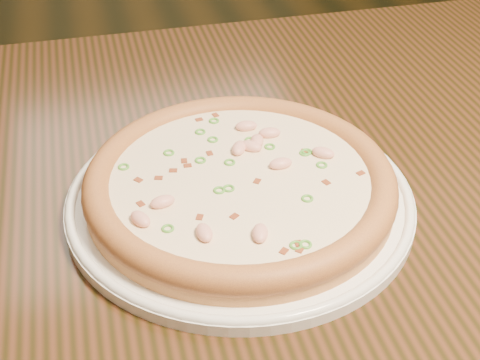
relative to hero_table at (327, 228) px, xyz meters
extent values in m
plane|color=black|center=(0.14, 0.54, -0.65)|extent=(9.00, 9.00, 0.00)
cube|color=black|center=(0.00, 0.00, 0.08)|extent=(1.20, 0.80, 0.04)
cylinder|color=white|center=(-0.12, -0.05, 0.10)|extent=(0.35, 0.35, 0.01)
torus|color=white|center=(-0.12, -0.05, 0.11)|extent=(0.35, 0.35, 0.01)
cylinder|color=tan|center=(-0.12, -0.05, 0.12)|extent=(0.31, 0.31, 0.02)
torus|color=#BE762E|center=(-0.12, -0.05, 0.13)|extent=(0.31, 0.31, 0.03)
cylinder|color=#F8E8B3|center=(-0.12, -0.05, 0.13)|extent=(0.26, 0.26, 0.00)
ellipsoid|color=#F2B29E|center=(-0.03, -0.04, 0.14)|extent=(0.03, 0.03, 0.01)
ellipsoid|color=#F2B29E|center=(-0.17, -0.13, 0.14)|extent=(0.02, 0.02, 0.01)
ellipsoid|color=#F2B29E|center=(-0.09, 0.03, 0.14)|extent=(0.03, 0.02, 0.01)
ellipsoid|color=#F2B29E|center=(-0.12, -0.14, 0.14)|extent=(0.02, 0.03, 0.01)
ellipsoid|color=#F2B29E|center=(-0.22, -0.10, 0.14)|extent=(0.02, 0.03, 0.01)
ellipsoid|color=#F2B29E|center=(-0.20, -0.08, 0.14)|extent=(0.03, 0.02, 0.01)
ellipsoid|color=#F2B29E|center=(-0.08, -0.04, 0.14)|extent=(0.03, 0.02, 0.01)
ellipsoid|color=#F2B29E|center=(-0.09, 0.00, 0.14)|extent=(0.02, 0.03, 0.01)
ellipsoid|color=#F2B29E|center=(-0.10, -0.01, 0.14)|extent=(0.03, 0.03, 0.01)
ellipsoid|color=#F2B29E|center=(-0.11, -0.01, 0.14)|extent=(0.02, 0.03, 0.01)
ellipsoid|color=#F2B29E|center=(-0.07, 0.01, 0.14)|extent=(0.03, 0.02, 0.01)
cube|color=maroon|center=(-0.04, -0.02, 0.13)|extent=(0.01, 0.01, 0.00)
cube|color=maroon|center=(-0.17, -0.02, 0.13)|extent=(0.01, 0.01, 0.00)
cube|color=maroon|center=(0.00, -0.07, 0.13)|extent=(0.01, 0.01, 0.00)
cube|color=maroon|center=(-0.14, -0.11, 0.13)|extent=(0.01, 0.01, 0.00)
cube|color=maroon|center=(-0.14, 0.06, 0.13)|extent=(0.01, 0.01, 0.00)
cube|color=maroon|center=(-0.22, -0.03, 0.13)|extent=(0.01, 0.01, 0.00)
cube|color=maroon|center=(-0.12, 0.07, 0.13)|extent=(0.01, 0.01, 0.00)
cube|color=maroon|center=(-0.22, -0.07, 0.13)|extent=(0.01, 0.01, 0.00)
cube|color=maroon|center=(-0.11, -0.06, 0.13)|extent=(0.01, 0.01, 0.00)
cube|color=maroon|center=(-0.18, -0.03, 0.13)|extent=(0.01, 0.01, 0.00)
cube|color=maroon|center=(-0.17, -0.10, 0.13)|extent=(0.01, 0.01, 0.00)
cube|color=maroon|center=(-0.09, -0.16, 0.13)|extent=(0.01, 0.01, 0.00)
cube|color=maroon|center=(-0.04, -0.08, 0.13)|extent=(0.01, 0.01, 0.00)
cube|color=maroon|center=(-0.11, -0.17, 0.13)|extent=(0.01, 0.01, 0.00)
cube|color=maroon|center=(-0.14, 0.00, 0.13)|extent=(0.01, 0.01, 0.00)
cube|color=maroon|center=(-0.10, -0.17, 0.13)|extent=(0.01, 0.01, 0.00)
cube|color=maroon|center=(-0.17, -0.01, 0.13)|extent=(0.01, 0.01, 0.00)
cube|color=maroon|center=(-0.21, -0.07, 0.13)|extent=(0.01, 0.01, 0.00)
cube|color=maroon|center=(-0.20, -0.03, 0.13)|extent=(0.01, 0.01, 0.00)
torus|color=#4B992F|center=(-0.20, -0.11, 0.13)|extent=(0.02, 0.02, 0.00)
torus|color=#4B992F|center=(-0.09, 0.01, 0.13)|extent=(0.02, 0.02, 0.00)
torus|color=#4B992F|center=(-0.15, -0.01, 0.13)|extent=(0.02, 0.02, 0.00)
torus|color=#4B992F|center=(-0.23, -0.01, 0.13)|extent=(0.02, 0.02, 0.00)
torus|color=#4B992F|center=(-0.09, -0.16, 0.13)|extent=(0.02, 0.02, 0.00)
torus|color=#4B992F|center=(-0.04, -0.03, 0.13)|extent=(0.02, 0.02, 0.00)
torus|color=#4B992F|center=(-0.18, 0.01, 0.13)|extent=(0.02, 0.02, 0.00)
torus|color=#4B992F|center=(-0.14, -0.07, 0.13)|extent=(0.02, 0.02, 0.00)
torus|color=#4B992F|center=(-0.12, 0.06, 0.13)|extent=(0.01, 0.01, 0.00)
torus|color=#4B992F|center=(-0.15, -0.07, 0.13)|extent=(0.02, 0.02, 0.00)
torus|color=#4B992F|center=(-0.07, -0.10, 0.13)|extent=(0.02, 0.02, 0.00)
torus|color=#4B992F|center=(-0.04, -0.05, 0.13)|extent=(0.01, 0.01, 0.00)
torus|color=#4B992F|center=(-0.05, -0.03, 0.13)|extent=(0.02, 0.02, 0.00)
torus|color=#4B992F|center=(-0.14, 0.04, 0.13)|extent=(0.02, 0.02, 0.00)
torus|color=#4B992F|center=(-0.12, -0.03, 0.13)|extent=(0.01, 0.01, 0.00)
torus|color=#4B992F|center=(-0.13, 0.02, 0.13)|extent=(0.01, 0.01, 0.00)
torus|color=#4B992F|center=(-0.08, -0.01, 0.13)|extent=(0.02, 0.02, 0.00)
torus|color=#4B992F|center=(-0.10, -0.16, 0.13)|extent=(0.01, 0.01, 0.00)
camera|label=1|loc=(-0.25, -0.57, 0.52)|focal=50.00mm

